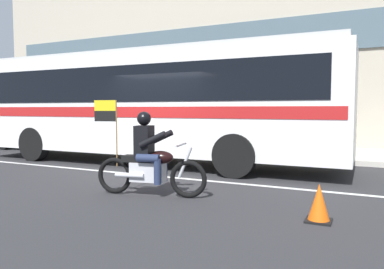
{
  "coord_description": "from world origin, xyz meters",
  "views": [
    {
      "loc": [
        4.91,
        -8.12,
        1.61
      ],
      "look_at": [
        1.34,
        -0.75,
        1.04
      ],
      "focal_mm": 34.57,
      "sensor_mm": 36.0,
      "label": 1
    }
  ],
  "objects": [
    {
      "name": "motorcycle_with_rider",
      "position": [
        1.24,
        -2.37,
        0.67
      ],
      "size": [
        2.16,
        0.76,
        1.78
      ],
      "color": "black",
      "rests_on": "ground_plane"
    },
    {
      "name": "traffic_cone",
      "position": [
        4.28,
        -2.67,
        0.26
      ],
      "size": [
        0.36,
        0.36,
        0.55
      ],
      "color": "#EA590F",
      "rests_on": "ground_plane"
    },
    {
      "name": "sidewalk_curb",
      "position": [
        0.0,
        5.1,
        0.07
      ],
      "size": [
        28.0,
        3.8,
        0.15
      ],
      "primitive_type": "cube",
      "color": "#B7B2A8",
      "rests_on": "ground_plane"
    },
    {
      "name": "lane_center_stripe",
      "position": [
        0.0,
        -0.6,
        0.0
      ],
      "size": [
        26.6,
        0.14,
        0.01
      ],
      "primitive_type": "cube",
      "color": "silver",
      "rests_on": "ground_plane"
    },
    {
      "name": "ground_plane",
      "position": [
        0.0,
        0.0,
        0.0
      ],
      "size": [
        60.0,
        60.0,
        0.0
      ],
      "primitive_type": "plane",
      "color": "#2B2B2D"
    },
    {
      "name": "transit_bus",
      "position": [
        -1.03,
        1.19,
        1.88
      ],
      "size": [
        11.26,
        2.72,
        3.22
      ],
      "color": "white",
      "rests_on": "ground_plane"
    }
  ]
}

